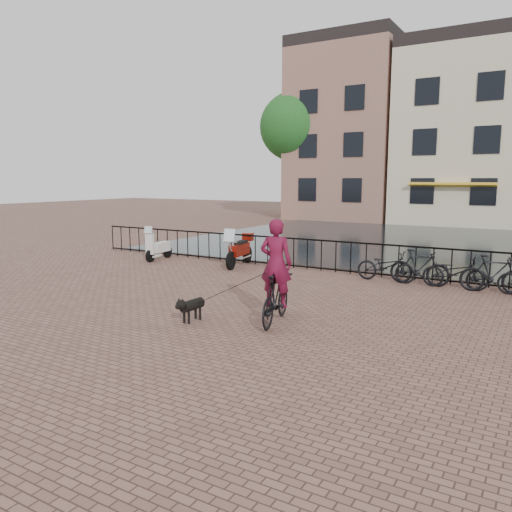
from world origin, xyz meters
The scene contains 14 objects.
ground centered at (0.00, 0.00, 0.00)m, with size 100.00×100.00×0.00m, color brown.
canal_water centered at (0.00, 17.30, 0.00)m, with size 20.00×20.00×0.00m, color black.
railing centered at (0.00, 8.00, 0.50)m, with size 20.00×0.05×1.02m.
canal_house_left centered at (-7.50, 30.00, 6.40)m, with size 7.50×9.00×12.80m.
canal_house_mid centered at (0.50, 30.00, 5.90)m, with size 8.00×9.50×11.80m.
tree_far_left centered at (-11.00, 27.00, 6.73)m, with size 5.04×5.04×9.27m.
cyclist centered at (1.06, 2.01, 0.97)m, with size 0.90×1.93×2.55m.
dog centered at (-0.52, 1.24, 0.28)m, with size 0.29×0.84×0.56m.
motorcycle centered at (-3.26, 7.39, 0.70)m, with size 0.80×2.00×1.39m.
scooter centered at (-6.54, 6.99, 0.67)m, with size 0.60×1.48×1.33m.
parked_bike_0 centered at (1.80, 7.40, 0.45)m, with size 0.60×1.72×0.90m, color black.
parked_bike_1 centered at (2.75, 7.40, 0.50)m, with size 0.47×1.66×1.00m, color black.
parked_bike_2 centered at (3.70, 7.40, 0.45)m, with size 0.60×1.72×0.90m, color black.
parked_bike_3 centered at (4.65, 7.40, 0.50)m, with size 0.47×1.66×1.00m, color black.
Camera 1 is at (5.85, -6.84, 2.99)m, focal length 35.00 mm.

